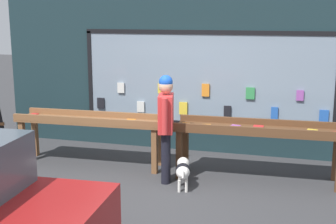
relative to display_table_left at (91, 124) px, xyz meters
name	(u,v)px	position (x,y,z in m)	size (l,w,h in m)	color
ground_plane	(152,192)	(1.44, -0.99, -0.73)	(40.00, 40.00, 0.00)	#38383A
shopfront_facade	(193,58)	(1.50, 1.40, 1.06)	(7.66, 0.29, 3.63)	#192D33
display_table_left	(91,124)	(0.00, 0.00, 0.00)	(2.66, 0.71, 0.90)	brown
display_table_right	(258,134)	(2.88, 0.00, 0.03)	(2.66, 0.79, 0.93)	brown
person_browsing	(166,120)	(1.51, -0.50, 0.28)	(0.32, 0.66, 1.71)	black
small_dog	(183,170)	(1.84, -0.70, -0.44)	(0.31, 0.62, 0.43)	white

